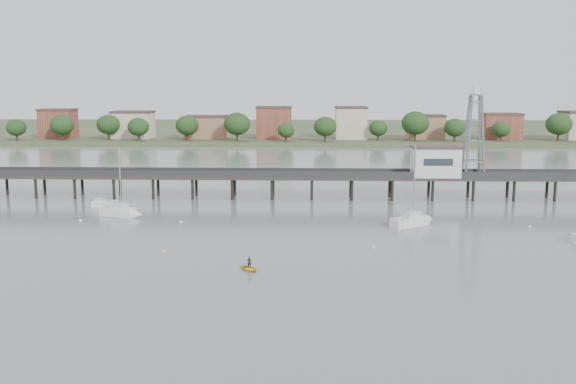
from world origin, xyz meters
name	(u,v)px	position (x,y,z in m)	size (l,w,h in m)	color
ground_plane	(273,317)	(0.00, 0.00, 0.00)	(500.00, 500.00, 0.00)	slate
pier	(292,177)	(0.00, 60.00, 3.79)	(150.00, 5.00, 5.50)	#2D2823
pier_building	(435,161)	(25.00, 60.00, 6.67)	(8.40, 5.40, 5.30)	silver
lattice_tower	(474,136)	(31.50, 60.00, 11.10)	(3.20, 3.20, 15.50)	slate
sailboat_b	(125,212)	(-24.95, 42.58, 0.65)	(6.88, 3.98, 11.09)	white
sailboat_c	(416,220)	(18.31, 38.03, 0.65)	(6.94, 5.99, 11.91)	white
white_tender	(104,204)	(-30.66, 50.53, 0.49)	(4.16, 1.86, 1.60)	white
yellow_dinghy	(249,270)	(-3.31, 14.08, 0.00)	(1.80, 0.52, 2.53)	yellow
dinghy_occupant	(249,270)	(-3.31, 14.08, 0.00)	(0.45, 1.25, 0.30)	black
mooring_buoys	(325,235)	(5.10, 30.87, 0.08)	(77.13, 18.15, 0.39)	beige
far_shore	(304,130)	(0.36, 239.58, 0.95)	(500.00, 170.00, 10.40)	#475133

